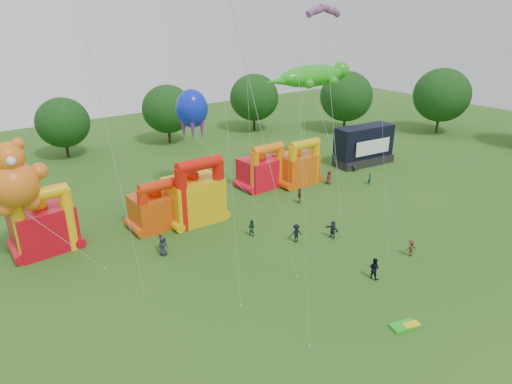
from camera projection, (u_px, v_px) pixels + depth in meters
ground at (426, 336)px, 31.48m from camera, size 160.00×160.00×0.00m
tree_ring at (420, 259)px, 28.94m from camera, size 121.84×123.93×12.07m
bouncy_castle_0 at (44, 225)px, 41.88m from camera, size 5.47×4.52×6.58m
bouncy_castle_1 at (157, 208)px, 46.51m from camera, size 4.73×3.80×5.42m
bouncy_castle_2 at (195, 196)px, 47.73m from camera, size 5.65×4.59×7.24m
bouncy_castle_3 at (262, 170)px, 56.96m from camera, size 5.12×4.22×5.82m
bouncy_castle_4 at (298, 166)px, 58.07m from camera, size 4.91×3.95×6.04m
stage_trailer at (364, 146)px, 65.36m from camera, size 9.17×4.30×5.58m
teddy_bear_kite at (44, 217)px, 38.61m from camera, size 7.86×7.17×11.38m
gecko_kite at (321, 109)px, 58.73m from camera, size 13.92×10.65×14.42m
octopus_kite at (218, 156)px, 52.42m from camera, size 5.02×11.15×12.60m
parafoil_kites at (285, 121)px, 39.07m from camera, size 27.62×13.50×28.10m
diamond_kites at (286, 73)px, 35.70m from camera, size 17.73×21.22×41.10m
folded_kite_bundle at (405, 326)px, 32.31m from camera, size 2.20×1.52×0.31m
spectator_0 at (163, 246)px, 41.48m from camera, size 1.03×0.82×1.85m
spectator_1 at (161, 242)px, 42.10m from camera, size 0.66×0.81×1.90m
spectator_2 at (251, 228)px, 45.11m from camera, size 0.97×1.03×1.68m
spectator_3 at (296, 233)px, 43.86m from camera, size 1.36×1.08×1.85m
spectator_4 at (299, 195)px, 52.73m from camera, size 0.96×1.11×1.80m
spectator_5 at (333, 230)px, 44.65m from camera, size 0.64×1.68×1.78m
spectator_6 at (329, 177)px, 58.33m from camera, size 0.95×0.70×1.79m
spectator_7 at (370, 179)px, 58.19m from camera, size 0.67×0.54×1.58m
spectator_8 at (374, 268)px, 37.89m from camera, size 0.90×1.06×1.91m
spectator_9 at (411, 248)px, 41.40m from camera, size 1.18×0.91×1.61m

